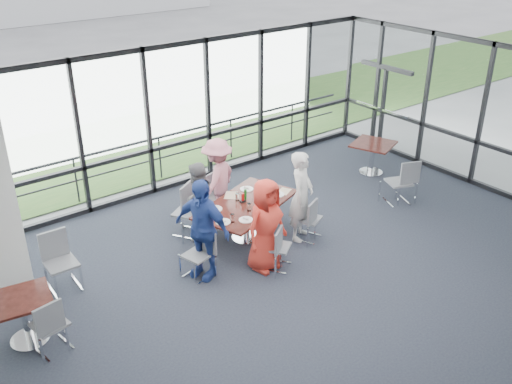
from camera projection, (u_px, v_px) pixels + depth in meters
floor at (305, 302)px, 9.12m from camera, size 12.00×10.00×0.02m
ceiling at (314, 110)px, 7.70m from camera, size 12.00×10.00×0.04m
curtain_wall_back at (148, 124)px, 11.95m from camera, size 12.00×0.10×3.20m
exit_door at (383, 109)px, 14.60m from camera, size 0.12×1.60×2.10m
apron at (69, 131)px, 16.22m from camera, size 80.00×70.00×0.02m
grass_strip at (98, 151)px, 14.79m from camera, size 80.00×5.00×0.01m
guard_rail at (140, 163)px, 12.87m from camera, size 12.00×0.06×0.06m
main_table at (246, 209)px, 10.61m from camera, size 2.28×1.75×0.75m
side_table_left at (23, 306)px, 8.04m from camera, size 0.90×0.90×0.75m
side_table_right at (373, 148)px, 13.32m from camera, size 1.16×1.16×0.75m
diner_near_left at (266, 225)px, 9.64m from camera, size 0.88×0.64×1.68m
diner_near_right at (301, 196)px, 10.54m from camera, size 0.79×0.74×1.75m
diner_far_left at (197, 202)px, 10.58m from camera, size 0.87×0.76×1.53m
diner_far_right at (218, 179)px, 11.28m from camera, size 1.22×1.01×1.69m
diner_end at (202, 229)px, 9.41m from camera, size 0.92×1.19×1.80m
chair_main_nl at (278, 247)px, 9.82m from camera, size 0.57×0.57×0.84m
chair_main_nr at (309, 219)px, 10.70m from camera, size 0.55×0.55×0.85m
chair_main_fl at (187, 212)px, 10.84m from camera, size 0.62×0.62×0.92m
chair_main_fr at (213, 197)px, 11.52m from camera, size 0.51×0.51×0.83m
chair_main_end at (197, 255)px, 9.57m from camera, size 0.50×0.50×0.84m
chair_spare_la at (50, 324)px, 7.94m from camera, size 0.50×0.50×0.89m
chair_spare_lb at (61, 264)px, 9.21m from camera, size 0.49×0.49×0.98m
chair_spare_r at (399, 182)px, 12.01m from camera, size 0.61×0.61×0.96m
plate_nl at (246, 220)px, 9.98m from camera, size 0.25×0.25×0.01m
plate_nr at (277, 194)px, 10.87m from camera, size 0.28×0.28×0.01m
plate_fl at (215, 209)px, 10.34m from camera, size 0.28×0.28×0.01m
plate_fr at (247, 189)px, 11.08m from camera, size 0.26×0.26×0.01m
plate_end at (223, 222)px, 9.91m from camera, size 0.27×0.27×0.01m
tumbler_a at (249, 207)px, 10.27m from camera, size 0.07×0.07×0.15m
tumbler_b at (263, 195)px, 10.72m from camera, size 0.07×0.07×0.14m
tumbler_c at (237, 197)px, 10.63m from camera, size 0.07×0.07×0.15m
tumbler_d at (232, 218)px, 9.89m from camera, size 0.08×0.08×0.15m
menu_a at (263, 212)px, 10.24m from camera, size 0.35×0.32×0.00m
menu_b at (284, 191)px, 11.00m from camera, size 0.35×0.32×0.00m
menu_c at (231, 195)px, 10.85m from camera, size 0.39×0.40×0.00m
condiment_caddy at (243, 201)px, 10.58m from camera, size 0.10×0.07×0.04m
ketchup_bottle at (243, 198)px, 10.56m from camera, size 0.06×0.06×0.18m
green_bottle at (245, 194)px, 10.67m from camera, size 0.05×0.05×0.20m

